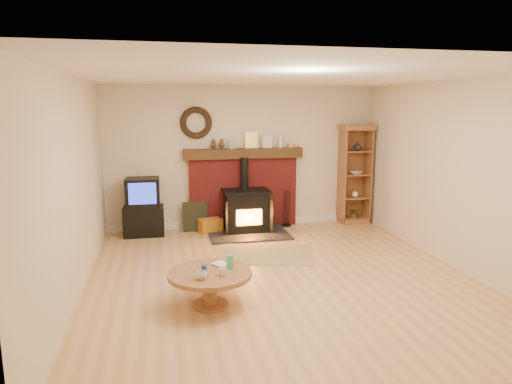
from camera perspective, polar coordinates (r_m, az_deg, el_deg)
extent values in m
plane|color=tan|center=(6.19, 3.03, -10.54)|extent=(5.50, 5.50, 0.00)
cube|color=beige|center=(8.51, -1.69, 4.32)|extent=(5.00, 0.02, 2.60)
cube|color=beige|center=(3.33, 15.64, -5.99)|extent=(5.00, 0.02, 2.60)
cube|color=beige|center=(5.73, -21.75, 0.51)|extent=(0.02, 5.50, 2.60)
cube|color=beige|center=(6.93, 23.56, 2.00)|extent=(0.02, 5.50, 2.60)
cube|color=white|center=(5.78, 3.29, 14.26)|extent=(5.00, 5.50, 0.02)
cube|color=white|center=(8.71, -1.62, -3.83)|extent=(5.00, 0.04, 0.12)
torus|color=black|center=(8.29, -7.49, 8.57)|extent=(0.57, 0.11, 0.57)
cube|color=maroon|center=(8.53, -1.58, -0.08)|extent=(2.00, 0.15, 1.30)
cube|color=#362411|center=(8.39, -1.56, 4.85)|extent=(2.20, 0.22, 0.18)
cube|color=#999999|center=(8.35, -2.93, 5.91)|extent=(0.13, 0.05, 0.14)
cube|color=gold|center=(8.43, -0.59, 6.51)|extent=(0.24, 0.06, 0.30)
cube|color=white|center=(8.49, 1.40, 6.27)|extent=(0.18, 0.05, 0.22)
cylinder|color=white|center=(8.53, 3.08, 6.28)|extent=(0.08, 0.08, 0.22)
cylinder|color=gold|center=(8.59, 4.37, 5.80)|extent=(0.14, 0.14, 0.07)
cube|color=black|center=(8.12, -0.96, -5.23)|extent=(1.40, 1.00, 0.03)
cube|color=black|center=(8.22, -1.24, -2.42)|extent=(0.75, 0.54, 0.70)
cube|color=black|center=(8.14, -1.25, 0.12)|extent=(0.83, 0.59, 0.04)
cylinder|color=black|center=(8.24, -1.45, 2.35)|extent=(0.14, 0.14, 0.56)
cube|color=orange|center=(7.96, -0.86, -3.20)|extent=(0.45, 0.02, 0.28)
cube|color=black|center=(7.96, -3.38, -3.06)|extent=(0.18, 0.24, 0.56)
cube|color=black|center=(8.09, 1.45, -2.83)|extent=(0.18, 0.24, 0.56)
cube|color=brown|center=(7.06, 1.15, -7.76)|extent=(1.67, 1.34, 0.01)
cube|color=black|center=(8.28, -13.82, -3.51)|extent=(0.70, 0.49, 0.51)
cube|color=black|center=(8.18, -13.98, -0.06)|extent=(0.58, 0.49, 0.51)
cube|color=#2036C4|center=(7.93, -14.02, -0.20)|extent=(0.46, 0.02, 0.37)
cube|color=brown|center=(9.15, 12.03, -3.42)|extent=(0.55, 0.40, 0.10)
cube|color=brown|center=(9.16, 11.76, 2.18)|extent=(0.55, 0.02, 1.75)
cube|color=brown|center=(8.88, 10.68, 1.96)|extent=(0.02, 0.40, 1.75)
cube|color=brown|center=(9.10, 13.76, 2.04)|extent=(0.02, 0.40, 1.75)
cube|color=brown|center=(8.90, 12.47, 7.89)|extent=(0.61, 0.44, 0.10)
cube|color=brown|center=(9.06, 12.14, -0.66)|extent=(0.51, 0.36, 0.02)
cube|color=brown|center=(8.98, 12.25, 2.16)|extent=(0.51, 0.36, 0.02)
cube|color=brown|center=(8.93, 12.36, 5.01)|extent=(0.51, 0.36, 0.02)
imported|color=white|center=(8.87, 12.52, 5.60)|extent=(0.16, 0.16, 0.17)
imported|color=white|center=(8.93, 12.39, 2.34)|extent=(0.22, 0.22, 0.05)
sphere|color=white|center=(9.00, 12.28, -0.28)|extent=(0.12, 0.12, 0.12)
imported|color=#47B274|center=(9.07, 12.19, -2.54)|extent=(0.19, 0.16, 0.21)
cube|color=gold|center=(8.29, -5.72, -4.19)|extent=(0.45, 0.34, 0.25)
cube|color=black|center=(8.37, -7.62, -3.05)|extent=(0.45, 0.12, 0.53)
cylinder|color=black|center=(8.68, 3.84, -4.18)|extent=(0.16, 0.16, 0.04)
cylinder|color=black|center=(8.59, 3.55, -2.07)|extent=(0.02, 0.02, 0.70)
cylinder|color=black|center=(8.60, 3.87, -2.05)|extent=(0.02, 0.02, 0.70)
cylinder|color=black|center=(8.61, 4.19, -2.04)|extent=(0.02, 0.02, 0.70)
cylinder|color=brown|center=(5.37, -5.70, -13.80)|extent=(0.42, 0.42, 0.03)
cylinder|color=brown|center=(5.30, -5.73, -12.07)|extent=(0.15, 0.15, 0.33)
cylinder|color=brown|center=(5.23, -5.77, -10.15)|extent=(0.95, 0.95, 0.05)
imported|color=white|center=(5.00, -6.83, -10.29)|extent=(0.12, 0.12, 0.09)
imported|color=white|center=(5.08, -4.20, -9.94)|extent=(0.10, 0.10, 0.09)
imported|color=#4C331E|center=(5.36, -4.99, -9.20)|extent=(0.16, 0.21, 0.02)
cylinder|color=navy|center=(5.23, -6.51, -9.48)|extent=(0.06, 0.06, 0.07)
cube|color=#47B274|center=(5.27, -3.29, -8.72)|extent=(0.07, 0.07, 0.16)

